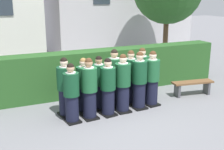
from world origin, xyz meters
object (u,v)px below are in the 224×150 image
at_px(student_rear_row_2, 99,84).
at_px(student_front_row_4, 139,82).
at_px(student_front_row_0, 71,95).
at_px(student_front_row_2, 108,88).
at_px(student_front_row_3, 123,85).
at_px(student_front_row_5, 152,80).
at_px(student_rear_row_4, 131,78).
at_px(student_rear_row_0, 65,88).
at_px(student_rear_row_3, 114,79).
at_px(wooden_bench, 192,85).
at_px(student_rear_row_1, 84,87).
at_px(student_rear_row_5, 142,75).
at_px(student_front_row_1, 89,90).

bearing_deg(student_rear_row_2, student_front_row_4, -22.43).
bearing_deg(student_front_row_0, student_front_row_2, 2.52).
height_order(student_front_row_3, student_front_row_5, student_front_row_3).
distance_m(student_front_row_4, student_front_row_5, 0.48).
bearing_deg(student_rear_row_4, student_front_row_0, -162.91).
distance_m(student_rear_row_0, student_rear_row_3, 1.54).
bearing_deg(student_front_row_2, wooden_bench, 6.26).
height_order(student_front_row_5, student_rear_row_2, student_front_row_5).
height_order(student_front_row_2, student_rear_row_1, student_front_row_2).
xyz_separation_m(student_front_row_4, wooden_bench, (2.18, 0.26, -0.46)).
bearing_deg(student_rear_row_1, student_rear_row_4, 3.48).
bearing_deg(student_front_row_2, student_front_row_5, 6.27).
bearing_deg(wooden_bench, student_front_row_4, -173.28).
distance_m(student_front_row_0, student_rear_row_0, 0.49).
bearing_deg(student_rear_row_5, student_front_row_1, -161.07).
bearing_deg(student_front_row_0, student_front_row_5, 4.74).
xyz_separation_m(student_rear_row_2, student_rear_row_3, (0.50, 0.03, 0.08)).
xyz_separation_m(student_front_row_0, student_rear_row_3, (1.50, 0.62, 0.07)).
relative_size(student_front_row_5, student_rear_row_1, 1.06).
bearing_deg(student_rear_row_0, student_rear_row_4, 3.91).
distance_m(student_front_row_1, student_rear_row_5, 2.11).
bearing_deg(student_rear_row_1, student_rear_row_3, 4.59).
xyz_separation_m(student_front_row_5, wooden_bench, (1.70, 0.19, -0.45)).
bearing_deg(student_front_row_4, student_rear_row_0, 170.71).
distance_m(student_front_row_3, wooden_bench, 2.78).
bearing_deg(student_front_row_1, student_rear_row_5, 18.93).
bearing_deg(student_rear_row_3, student_front_row_5, -20.90).
bearing_deg(student_rear_row_2, student_rear_row_3, 3.29).
distance_m(student_front_row_4, student_rear_row_2, 1.17).
xyz_separation_m(student_rear_row_0, student_rear_row_2, (1.04, 0.10, -0.03)).
height_order(student_rear_row_2, wooden_bench, student_rear_row_2).
height_order(student_rear_row_0, student_rear_row_3, student_rear_row_3).
distance_m(student_rear_row_2, wooden_bench, 3.29).
xyz_separation_m(student_front_row_2, student_front_row_3, (0.48, 0.06, 0.03)).
distance_m(student_front_row_2, student_rear_row_4, 1.16).
bearing_deg(student_rear_row_0, student_rear_row_1, 5.11).
height_order(student_front_row_3, student_rear_row_0, student_front_row_3).
bearing_deg(student_front_row_1, student_rear_row_2, 47.55).
relative_size(student_front_row_2, student_rear_row_3, 0.94).
relative_size(student_front_row_3, student_rear_row_0, 1.02).
height_order(student_front_row_1, student_front_row_3, student_front_row_3).
height_order(student_front_row_1, wooden_bench, student_front_row_1).
bearing_deg(student_rear_row_3, student_front_row_2, -128.35).
bearing_deg(student_rear_row_1, student_front_row_2, -42.87).
distance_m(student_rear_row_3, wooden_bench, 2.81).
bearing_deg(student_front_row_0, student_rear_row_2, 30.43).
bearing_deg(student_front_row_4, student_rear_row_1, 165.77).
xyz_separation_m(student_front_row_1, student_front_row_5, (2.05, 0.17, -0.00)).
distance_m(student_front_row_5, student_rear_row_0, 2.61).
xyz_separation_m(student_front_row_1, student_rear_row_5, (1.99, 0.68, 0.00)).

